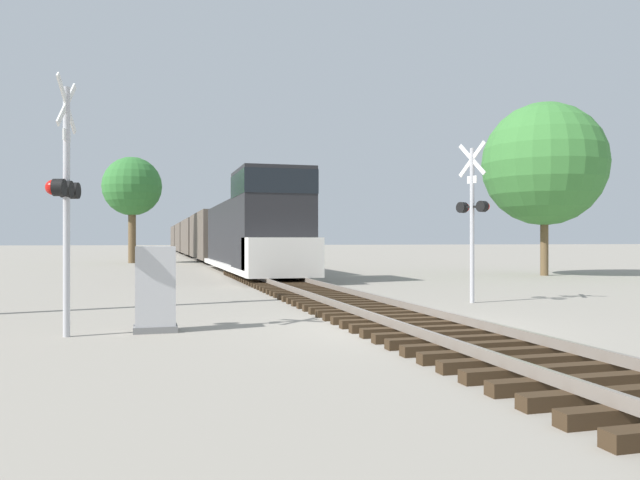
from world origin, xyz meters
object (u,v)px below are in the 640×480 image
object	(u,v)px
crossing_signal_near	(65,193)
tree_mid_background	(132,187)
freight_train	(199,237)
relay_cabinet	(155,290)
crossing_signal_far	(473,212)
tree_far_right	(544,164)

from	to	relation	value
crossing_signal_near	tree_mid_background	distance (m)	36.29
freight_train	tree_mid_background	xyz separation A→B (m)	(-6.00, -14.16, 3.63)
crossing_signal_near	relay_cabinet	xyz separation A→B (m)	(1.54, 0.20, -1.75)
crossing_signal_near	tree_mid_background	bearing A→B (deg)	-167.62
crossing_signal_far	tree_mid_background	distance (m)	34.28
crossing_signal_near	tree_far_right	bearing A→B (deg)	138.43
relay_cabinet	crossing_signal_near	bearing A→B (deg)	-172.73
crossing_signal_far	tree_far_right	distance (m)	14.80
relay_cabinet	tree_far_right	distance (m)	23.34
crossing_signal_near	tree_far_right	xyz separation A→B (m)	(19.71, 14.12, 2.80)
crossing_signal_near	tree_mid_background	size ratio (longest dim) A/B	0.58
freight_train	tree_far_right	size ratio (longest dim) A/B	9.86
crossing_signal_near	relay_cabinet	world-z (taller)	crossing_signal_near
relay_cabinet	tree_far_right	size ratio (longest dim) A/B	0.19
relay_cabinet	crossing_signal_far	bearing A→B (deg)	21.07
relay_cabinet	tree_mid_background	bearing A→B (deg)	92.02
crossing_signal_near	freight_train	bearing A→B (deg)	-174.29
freight_train	relay_cabinet	size ratio (longest dim) A/B	51.48
relay_cabinet	tree_mid_background	size ratio (longest dim) A/B	0.20
crossing_signal_far	relay_cabinet	bearing A→B (deg)	91.10
freight_train	tree_mid_background	size ratio (longest dim) A/B	10.43
freight_train	relay_cabinet	xyz separation A→B (m)	(-4.74, -50.12, -1.20)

